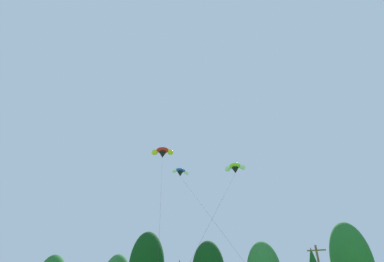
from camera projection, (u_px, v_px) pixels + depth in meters
The scene contains 3 objects.
parafoil_kite_high_lime_white at pixel (235, 168), 44.66m from camera, with size 4.94×19.65×20.09m.
parafoil_kite_mid_blue_white at pixel (180, 172), 43.38m from camera, with size 14.31×17.55×19.35m.
parafoil_kite_far_red_yellow at pixel (163, 153), 48.72m from camera, with size 9.69×19.10×24.07m.
Camera 1 is at (3.71, 3.54, 2.21)m, focal length 28.70 mm.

